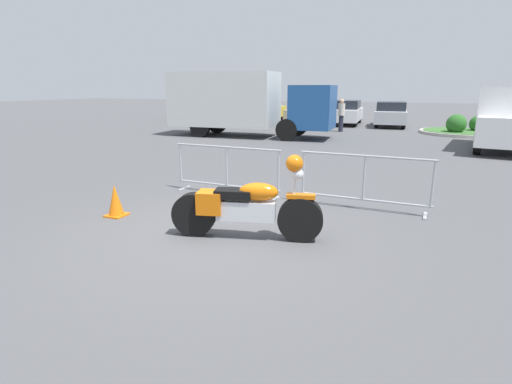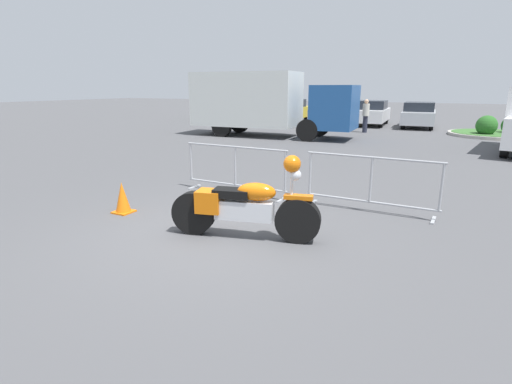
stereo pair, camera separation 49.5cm
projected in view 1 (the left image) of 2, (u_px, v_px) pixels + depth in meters
name	position (u px, v px, depth m)	size (l,w,h in m)	color
ground_plane	(212.00, 237.00, 6.34)	(120.00, 120.00, 0.00)	#4C4C4F
motorcycle	(246.00, 207.00, 6.18)	(2.35, 0.77, 1.34)	black
crowd_barrier_near	(227.00, 169.00, 8.72)	(2.52, 0.50, 1.07)	#9EA0A5
crowd_barrier_far	(364.00, 181.00, 7.63)	(2.52, 0.50, 1.07)	#9EA0A5
box_truck	(242.00, 102.00, 18.81)	(7.82, 2.71, 2.98)	silver
delivery_van	(509.00, 116.00, 14.85)	(2.65, 5.23, 2.31)	white
parked_car_green	(195.00, 109.00, 29.31)	(2.00, 4.36, 1.44)	#236B38
parked_car_blue	(225.00, 110.00, 27.78)	(2.10, 4.57, 1.51)	#284799
parked_car_yellow	(265.00, 110.00, 27.32)	(2.05, 4.47, 1.48)	yellow
parked_car_tan	(303.00, 112.00, 26.13)	(1.91, 4.17, 1.38)	tan
parked_car_white	(345.00, 112.00, 25.04)	(2.08, 4.52, 1.50)	white
parked_car_silver	(391.00, 114.00, 23.82)	(2.01, 4.38, 1.45)	#B7BABF
pedestrian	(341.00, 114.00, 20.97)	(0.43, 0.43, 1.69)	#262838
planter_island	(463.00, 129.00, 20.08)	(4.07, 4.07, 1.01)	#ADA89E
traffic_cone	(115.00, 201.00, 7.30)	(0.34, 0.34, 0.59)	orange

